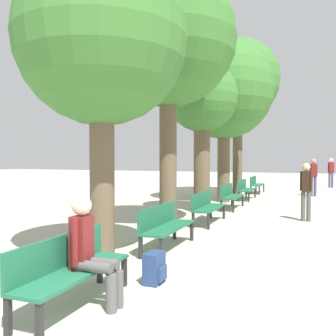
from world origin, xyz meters
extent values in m
cube|color=#1E6042|center=(-1.67, 0.54, 0.40)|extent=(0.47, 1.74, 0.04)
cube|color=#1E6042|center=(-1.88, 0.54, 0.61)|extent=(0.04, 1.74, 0.38)
cube|color=black|center=(-1.48, -0.28, 0.19)|extent=(0.06, 0.06, 0.38)
cube|color=black|center=(-1.48, 1.37, 0.19)|extent=(0.06, 0.06, 0.38)
cube|color=black|center=(-1.86, -0.28, 0.19)|extent=(0.06, 0.06, 0.38)
cube|color=black|center=(-1.86, 1.37, 0.19)|extent=(0.06, 0.06, 0.38)
cube|color=#1E6042|center=(-1.67, 3.48, 0.40)|extent=(0.47, 1.74, 0.04)
cube|color=#1E6042|center=(-1.88, 3.48, 0.61)|extent=(0.04, 1.74, 0.38)
cube|color=black|center=(-1.48, 2.66, 0.19)|extent=(0.06, 0.06, 0.38)
cube|color=black|center=(-1.48, 4.31, 0.19)|extent=(0.06, 0.06, 0.38)
cube|color=black|center=(-1.86, 2.66, 0.19)|extent=(0.06, 0.06, 0.38)
cube|color=black|center=(-1.86, 4.31, 0.19)|extent=(0.06, 0.06, 0.38)
cube|color=#1E6042|center=(-1.67, 6.42, 0.40)|extent=(0.47, 1.74, 0.04)
cube|color=#1E6042|center=(-1.88, 6.42, 0.61)|extent=(0.04, 1.74, 0.38)
cube|color=black|center=(-1.48, 5.60, 0.19)|extent=(0.06, 0.06, 0.38)
cube|color=black|center=(-1.48, 7.24, 0.19)|extent=(0.06, 0.06, 0.38)
cube|color=black|center=(-1.86, 5.60, 0.19)|extent=(0.06, 0.06, 0.38)
cube|color=black|center=(-1.86, 7.24, 0.19)|extent=(0.06, 0.06, 0.38)
cube|color=#1E6042|center=(-1.67, 9.36, 0.40)|extent=(0.47, 1.74, 0.04)
cube|color=#1E6042|center=(-1.88, 9.36, 0.61)|extent=(0.04, 1.74, 0.38)
cube|color=black|center=(-1.48, 8.54, 0.19)|extent=(0.06, 0.06, 0.38)
cube|color=black|center=(-1.48, 10.18, 0.19)|extent=(0.06, 0.06, 0.38)
cube|color=black|center=(-1.86, 8.54, 0.19)|extent=(0.06, 0.06, 0.38)
cube|color=black|center=(-1.86, 10.18, 0.19)|extent=(0.06, 0.06, 0.38)
cube|color=#1E6042|center=(-1.67, 12.30, 0.40)|extent=(0.47, 1.74, 0.04)
cube|color=#1E6042|center=(-1.88, 12.30, 0.61)|extent=(0.04, 1.74, 0.38)
cube|color=black|center=(-1.48, 11.48, 0.19)|extent=(0.06, 0.06, 0.38)
cube|color=black|center=(-1.48, 13.12, 0.19)|extent=(0.06, 0.06, 0.38)
cube|color=black|center=(-1.86, 11.48, 0.19)|extent=(0.06, 0.06, 0.38)
cube|color=black|center=(-1.86, 13.12, 0.19)|extent=(0.06, 0.06, 0.38)
cube|color=#1E6042|center=(-1.67, 15.24, 0.40)|extent=(0.47, 1.74, 0.04)
cube|color=#1E6042|center=(-1.88, 15.24, 0.61)|extent=(0.04, 1.74, 0.38)
cube|color=black|center=(-1.48, 14.41, 0.19)|extent=(0.06, 0.06, 0.38)
cube|color=black|center=(-1.48, 16.06, 0.19)|extent=(0.06, 0.06, 0.38)
cube|color=black|center=(-1.86, 14.41, 0.19)|extent=(0.06, 0.06, 0.38)
cube|color=black|center=(-1.86, 16.06, 0.19)|extent=(0.06, 0.06, 0.38)
cylinder|color=brown|center=(-2.39, 2.32, 1.44)|extent=(0.41, 0.41, 2.87)
sphere|color=#38702D|center=(-2.39, 2.32, 3.65)|extent=(2.82, 2.82, 2.82)
cylinder|color=brown|center=(-2.39, 5.31, 1.83)|extent=(0.41, 0.41, 3.65)
sphere|color=#38702D|center=(-2.39, 5.31, 4.54)|extent=(3.25, 3.25, 3.25)
cylinder|color=brown|center=(-2.39, 8.18, 1.50)|extent=(0.51, 0.51, 3.00)
sphere|color=#38702D|center=(-2.39, 8.18, 3.61)|extent=(2.22, 2.22, 2.22)
cylinder|color=brown|center=(-2.39, 11.18, 1.64)|extent=(0.48, 0.48, 3.28)
sphere|color=#38702D|center=(-2.39, 11.18, 4.32)|extent=(3.78, 3.78, 3.78)
cylinder|color=brown|center=(-2.39, 13.96, 2.10)|extent=(0.43, 0.43, 4.19)
sphere|color=#38702D|center=(-2.39, 13.96, 5.22)|extent=(3.73, 3.73, 3.73)
cylinder|color=#4C4C4C|center=(-1.43, 0.56, 0.49)|extent=(0.43, 0.13, 0.13)
cylinder|color=#4C4C4C|center=(-1.21, 0.56, 0.21)|extent=(0.13, 0.13, 0.42)
cylinder|color=#4C4C4C|center=(-1.43, 0.71, 0.49)|extent=(0.43, 0.13, 0.13)
cylinder|color=#4C4C4C|center=(-1.21, 0.71, 0.21)|extent=(0.13, 0.13, 0.42)
cube|color=maroon|center=(-1.64, 0.64, 0.73)|extent=(0.20, 0.24, 0.62)
cylinder|color=maroon|center=(-1.64, 0.51, 0.76)|extent=(0.09, 0.09, 0.55)
cylinder|color=maroon|center=(-1.64, 0.77, 0.76)|extent=(0.09, 0.09, 0.55)
sphere|color=beige|center=(-1.64, 0.64, 1.16)|extent=(0.24, 0.24, 0.24)
cube|color=navy|center=(-1.15, 1.62, 0.21)|extent=(0.21, 0.34, 0.42)
cube|color=navy|center=(-1.03, 1.62, 0.15)|extent=(0.04, 0.24, 0.19)
cylinder|color=#384260|center=(1.67, 20.07, 0.42)|extent=(0.12, 0.12, 0.84)
cylinder|color=#384260|center=(1.82, 20.07, 0.42)|extent=(0.12, 0.12, 0.84)
cube|color=maroon|center=(1.75, 20.07, 1.14)|extent=(0.28, 0.26, 0.60)
cylinder|color=maroon|center=(1.62, 20.07, 1.15)|extent=(0.09, 0.09, 0.57)
cylinder|color=maroon|center=(1.87, 20.07, 1.15)|extent=(0.09, 0.09, 0.57)
sphere|color=beige|center=(1.75, 20.07, 1.56)|extent=(0.23, 0.23, 0.23)
cylinder|color=#384260|center=(0.76, 14.63, 0.42)|extent=(0.12, 0.12, 0.84)
cylinder|color=#384260|center=(0.91, 14.63, 0.42)|extent=(0.12, 0.12, 0.84)
cube|color=maroon|center=(0.83, 14.63, 1.14)|extent=(0.27, 0.25, 0.59)
cylinder|color=maroon|center=(0.71, 14.63, 1.15)|extent=(0.09, 0.09, 0.56)
cylinder|color=maroon|center=(0.96, 14.63, 1.15)|extent=(0.09, 0.09, 0.56)
sphere|color=#A37A5B|center=(0.83, 14.63, 1.55)|extent=(0.23, 0.23, 0.23)
cylinder|color=#4C4C4C|center=(0.60, 7.65, 0.39)|extent=(0.12, 0.12, 0.79)
cylinder|color=#4C4C4C|center=(0.74, 7.65, 0.39)|extent=(0.12, 0.12, 0.79)
cube|color=black|center=(0.67, 7.65, 1.07)|extent=(0.21, 0.23, 0.56)
cylinder|color=black|center=(0.55, 7.65, 1.08)|extent=(0.08, 0.08, 0.53)
cylinder|color=black|center=(0.78, 7.65, 1.08)|extent=(0.08, 0.08, 0.53)
sphere|color=tan|center=(0.67, 7.65, 1.46)|extent=(0.21, 0.21, 0.21)
camera|label=1|loc=(0.87, -3.02, 1.72)|focal=40.00mm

